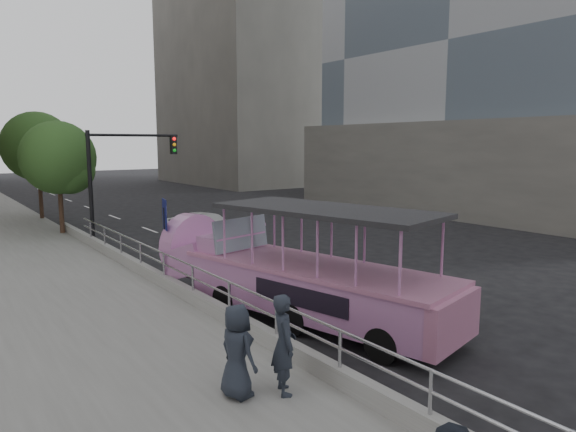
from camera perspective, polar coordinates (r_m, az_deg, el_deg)
name	(u,v)px	position (r m, az deg, el deg)	size (l,w,h in m)	color
ground	(328,311)	(14.61, 4.41, -10.47)	(160.00, 160.00, 0.00)	black
sidewalk	(34,266)	(21.26, -26.43, -4.98)	(5.50, 80.00, 0.30)	gray
kerb_wall	(193,297)	(14.45, -10.47, -8.80)	(0.24, 30.00, 0.36)	#A9A9A4
guardrail	(193,273)	(14.27, -10.53, -6.25)	(0.07, 22.00, 0.71)	#B1B1B6
duck_boat	(288,275)	(13.90, 0.01, -6.55)	(4.18, 9.44, 3.05)	black
car	(207,227)	(24.38, -8.98, -1.21)	(1.76, 4.37, 1.49)	silver
pedestrian_near	(284,344)	(9.18, -0.46, -14.02)	(0.65, 0.43, 1.78)	#252B36
pedestrian_far	(237,351)	(9.12, -5.67, -14.70)	(0.80, 0.52, 1.64)	#252B36
parking_sign	(165,234)	(16.43, -13.47, -2.01)	(0.17, 0.65, 2.94)	black
traffic_signal	(117,169)	(24.18, -18.45, 4.96)	(4.20, 0.32, 5.20)	black
street_tree_near	(61,161)	(27.07, -23.94, 5.66)	(3.52, 3.52, 5.72)	#3A241A
street_tree_far	(40,149)	(32.98, -25.88, 6.70)	(3.97, 3.97, 6.45)	#3A241A
tower_podium	(541,165)	(44.11, 26.33, 5.12)	(26.00, 26.00, 6.00)	slate
midrise_stone_a	(266,47)	(64.13, -2.41, 18.29)	(20.00, 20.00, 32.00)	slate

